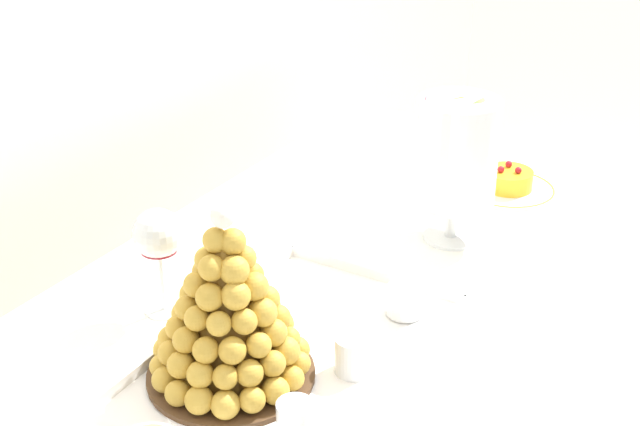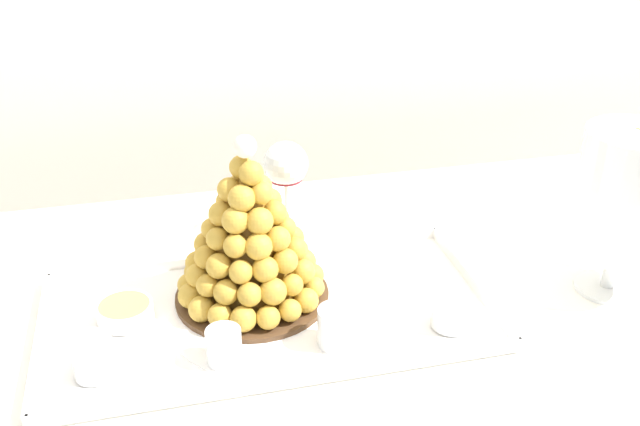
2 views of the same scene
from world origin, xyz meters
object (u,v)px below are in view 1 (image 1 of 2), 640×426
Objects in this scene: croquembouche at (228,314)px; dessert_cup_centre at (353,356)px; macaron_goblet at (456,152)px; serving_tray at (267,382)px; dessert_cup_mid_right at (405,301)px; wine_glass at (158,238)px; dessert_cup_mid_left at (295,421)px; fruit_tart_plate at (508,184)px.

croquembouche is 4.73× the size of dessert_cup_centre.
dessert_cup_centre is 0.48m from macaron_goblet.
dessert_cup_centre reaches higher than serving_tray.
serving_tray is 0.27m from dessert_cup_mid_right.
dessert_cup_mid_right is at bearing -19.78° from serving_tray.
croquembouche reaches higher than dessert_cup_mid_right.
wine_glass is at bearing 72.78° from serving_tray.
dessert_cup_mid_left is at bearing -114.28° from wine_glass.
fruit_tart_plate is (0.87, 0.03, -0.02)m from dessert_cup_mid_left.
fruit_tart_plate is at bearing -4.00° from macaron_goblet.
dessert_cup_mid_left is 0.33m from dessert_cup_mid_right.
dessert_cup_mid_left is 0.28× the size of wine_glass.
croquembouche reaches higher than serving_tray.
dessert_cup_mid_right is (0.25, -0.09, 0.02)m from serving_tray.
dessert_cup_mid_left is 0.88× the size of dessert_cup_centre.
macaron_goblet is at bearing 4.44° from dessert_cup_mid_left.
wine_glass is (-0.46, 0.29, -0.04)m from macaron_goblet.
dessert_cup_centre is at bearing 0.80° from dessert_cup_mid_left.
croquembouche is at bearing 110.35° from serving_tray.
serving_tray is 3.37× the size of fruit_tart_plate.
fruit_tart_plate is 1.10× the size of wine_glass.
dessert_cup_mid_left is at bearing -112.63° from croquembouche.
dessert_cup_mid_left is 0.18× the size of macaron_goblet.
fruit_tart_plate is at bearing -4.74° from serving_tray.
macaron_goblet is (0.28, 0.04, 0.14)m from dessert_cup_mid_right.
fruit_tart_plate is at bearing -23.56° from wine_glass.
dessert_cup_mid_right is at bearing 0.80° from dessert_cup_mid_left.
dessert_cup_mid_left is 0.39m from wine_glass.
dessert_cup_mid_left is 0.87m from fruit_tart_plate.
dessert_cup_centre is at bearing -179.19° from dessert_cup_mid_right.
dessert_cup_centre is at bearing -174.31° from macaron_goblet.
macaron_goblet reaches higher than fruit_tart_plate.
dessert_cup_mid_right is at bearing -171.36° from macaron_goblet.
serving_tray is at bearing 130.49° from dessert_cup_centre.
fruit_tart_plate is at bearing 2.23° from dessert_cup_centre.
macaron_goblet is 0.55m from wine_glass.
croquembouche is 0.19m from dessert_cup_centre.
croquembouche is 0.56m from macaron_goblet.
dessert_cup_centre is 0.20× the size of macaron_goblet.
fruit_tart_plate is (0.71, 0.03, -0.02)m from dessert_cup_centre.
dessert_cup_centre is (0.08, -0.09, 0.03)m from serving_tray.
dessert_cup_mid_right is 0.32× the size of wine_glass.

